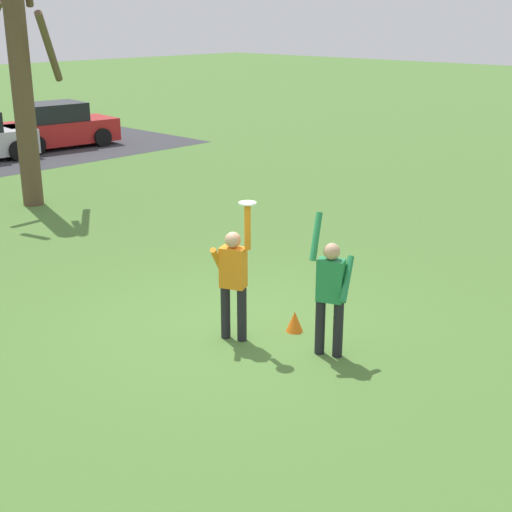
% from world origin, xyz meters
% --- Properties ---
extents(ground_plane, '(120.00, 120.00, 0.00)m').
position_xyz_m(ground_plane, '(0.00, 0.00, 0.00)').
color(ground_plane, '#4C7533').
extents(person_catcher, '(0.49, 0.59, 2.08)m').
position_xyz_m(person_catcher, '(-0.27, -0.17, 0.98)').
color(person_catcher, black).
rests_on(person_catcher, ground_plane).
extents(person_defender, '(0.58, 0.64, 2.04)m').
position_xyz_m(person_defender, '(0.28, -1.50, 0.98)').
color(person_defender, black).
rests_on(person_defender, ground_plane).
extents(frisbee_disc, '(0.25, 0.25, 0.02)m').
position_xyz_m(frisbee_disc, '(-0.18, -0.38, 2.09)').
color(frisbee_disc, white).
rests_on(frisbee_disc, person_catcher).
extents(parked_car_red, '(4.27, 2.38, 1.59)m').
position_xyz_m(parked_car_red, '(6.79, 15.95, 0.73)').
color(parked_car_red, red).
rests_on(parked_car_red, ground_plane).
extents(bare_tree_tall, '(2.12, 2.13, 6.34)m').
position_xyz_m(bare_tree_tall, '(1.85, 9.15, 3.32)').
color(bare_tree_tall, brown).
rests_on(bare_tree_tall, ground_plane).
extents(field_cone_orange, '(0.26, 0.26, 0.32)m').
position_xyz_m(field_cone_orange, '(0.55, -0.64, 0.16)').
color(field_cone_orange, orange).
rests_on(field_cone_orange, ground_plane).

